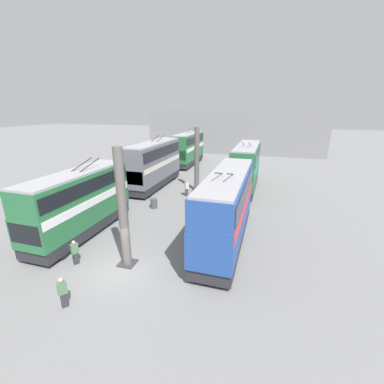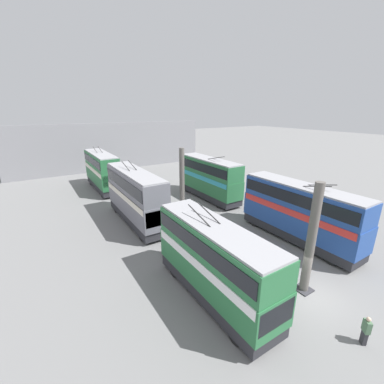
% 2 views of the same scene
% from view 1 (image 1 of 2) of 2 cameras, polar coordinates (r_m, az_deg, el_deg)
% --- Properties ---
extents(ground_plane, '(240.00, 240.00, 0.00)m').
position_cam_1_polar(ground_plane, '(16.45, -15.27, -16.28)').
color(ground_plane, slate).
extents(depot_back_wall, '(0.50, 36.00, 8.64)m').
position_cam_1_polar(depot_back_wall, '(53.43, 8.77, 12.80)').
color(depot_back_wall, gray).
rests_on(depot_back_wall, ground_plane).
extents(support_column_near, '(0.99, 0.99, 7.20)m').
position_cam_1_polar(support_column_near, '(15.29, -15.10, -4.20)').
color(support_column_near, '#605B56').
rests_on(support_column_near, ground_plane).
extents(support_column_far, '(0.99, 0.99, 7.20)m').
position_cam_1_polar(support_column_far, '(28.96, 1.08, 6.91)').
color(support_column_far, '#605B56').
rests_on(support_column_far, ground_plane).
extents(bus_left_near, '(10.85, 2.54, 5.68)m').
position_cam_1_polar(bus_left_near, '(17.71, 7.74, -2.70)').
color(bus_left_near, black).
rests_on(bus_left_near, ground_plane).
extents(bus_left_far, '(10.16, 2.54, 5.79)m').
position_cam_1_polar(bus_left_far, '(30.30, 11.94, 5.98)').
color(bus_left_far, black).
rests_on(bus_left_far, ground_plane).
extents(bus_right_near, '(9.33, 2.54, 5.45)m').
position_cam_1_polar(bus_right_near, '(20.50, -23.78, -1.58)').
color(bus_right_near, black).
rests_on(bus_right_near, ground_plane).
extents(bus_right_mid, '(10.54, 2.54, 5.99)m').
position_cam_1_polar(bus_right_mid, '(30.97, -8.36, 6.65)').
color(bus_right_mid, black).
rests_on(bus_right_mid, ground_plane).
extents(bus_right_far, '(9.96, 2.54, 5.85)m').
position_cam_1_polar(bus_right_far, '(43.23, -0.78, 9.99)').
color(bus_right_far, black).
rests_on(bus_right_far, ground_plane).
extents(person_aisle_foreground, '(0.48, 0.45, 1.61)m').
position_cam_1_polar(person_aisle_foreground, '(14.41, -26.79, -19.18)').
color(person_aisle_foreground, '#2D2D33').
rests_on(person_aisle_foreground, ground_plane).
extents(person_by_right_row, '(0.48, 0.40, 1.58)m').
position_cam_1_polar(person_by_right_row, '(17.48, -24.57, -12.00)').
color(person_by_right_row, '#2D2D33').
rests_on(person_by_right_row, ground_plane).
extents(person_aisle_midway, '(0.48, 0.45, 1.81)m').
position_cam_1_polar(person_aisle_midway, '(27.61, -1.17, 0.96)').
color(person_aisle_midway, '#384251').
rests_on(person_aisle_midway, ground_plane).
extents(oil_drum, '(0.67, 0.67, 0.94)m').
position_cam_1_polar(oil_drum, '(24.73, -8.45, -2.53)').
color(oil_drum, '#424C56').
rests_on(oil_drum, ground_plane).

